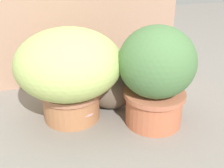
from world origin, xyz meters
name	(u,v)px	position (x,y,z in m)	size (l,w,h in m)	color
ground_plane	(90,120)	(0.00, 0.00, 0.00)	(6.00, 6.00, 0.00)	gray
cardboard_backdrop	(84,20)	(0.09, 0.50, 0.40)	(1.23, 0.03, 0.80)	tan
grass_planter	(69,69)	(-0.08, 0.06, 0.27)	(0.51, 0.51, 0.46)	#B07149
leafy_planter	(156,74)	(0.30, -0.10, 0.26)	(0.36, 0.36, 0.49)	#BF6644
cat	(115,87)	(0.16, 0.09, 0.12)	(0.37, 0.21, 0.32)	brown
mushroom_ornament_pink	(85,111)	(-0.03, -0.03, 0.08)	(0.08, 0.08, 0.10)	silver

